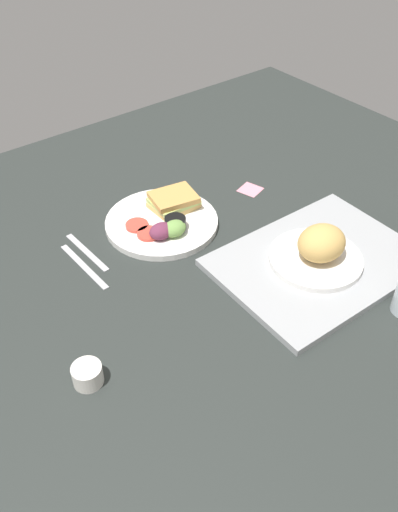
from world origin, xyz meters
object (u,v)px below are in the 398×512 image
Objects in this scene: plate_with_salad at (165,219)px; fork at (87,252)px; bread_plate_near at (319,250)px; knife at (84,266)px; serving_tray at (318,262)px; espresso_cup at (87,375)px; sticky_note at (250,190)px.

plate_with_salad is 1.65× the size of fork.
bread_plate_near is 53.36cm from fork.
knife is at bearing -37.83° from bread_plate_near.
bread_plate_near is at bearing 17.40° from serving_tray.
plate_with_salad is at bearing 80.75° from fork.
knife is at bearing -117.09° from espresso_cup.
espresso_cup reaches higher than sticky_note.
knife is (-14.63, -28.60, -1.75)cm from espresso_cup.
espresso_cup is at bearing 23.66° from sticky_note.
bread_plate_near is 38.63cm from plate_with_salad.
knife is at bearing 0.25° from sticky_note.
espresso_cup reaches higher than knife.
sticky_note is at bearing 82.93° from fork.
sticky_note is (-51.16, -0.22, -0.19)cm from knife.
serving_tray is 57.18cm from espresso_cup.
bread_plate_near is 0.75× the size of plate_with_salad.
espresso_cup reaches higher than serving_tray.
knife is (41.73, -32.41, -4.68)cm from bread_plate_near.
bread_plate_near is 1.11× the size of knife.
plate_with_salad is (18.76, -33.78, 0.93)cm from serving_tray.
serving_tray is at bearing 74.91° from sticky_note.
plate_with_salad is 48.76cm from espresso_cup.
serving_tray is 8.04× the size of espresso_cup.
knife is 3.39× the size of sticky_note.
fork is at bearing -118.40° from espresso_cup.
espresso_cup is 32.17cm from knife.
espresso_cup is at bearing 38.25° from plate_with_salad.
espresso_cup is 1.00× the size of sticky_note.
serving_tray is at bearing 50.95° from knife.
fork is at bearing -6.67° from plate_with_salad.
fork is at bearing -42.55° from serving_tray.
plate_with_salad is 5.00× the size of espresso_cup.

